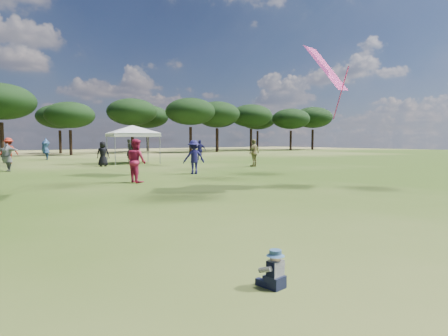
% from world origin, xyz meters
% --- Properties ---
extents(tent_right, '(6.69, 6.69, 3.14)m').
position_xyz_m(tent_right, '(9.24, 25.55, 2.71)').
color(tent_right, gray).
rests_on(tent_right, ground).
extents(toddler, '(0.31, 0.35, 0.46)m').
position_xyz_m(toddler, '(0.49, 2.45, 0.20)').
color(toddler, black).
rests_on(toddler, ground).
extents(festival_crowd, '(29.85, 22.83, 1.91)m').
position_xyz_m(festival_crowd, '(1.42, 24.69, 0.88)').
color(festival_crowd, navy).
rests_on(festival_crowd, ground).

